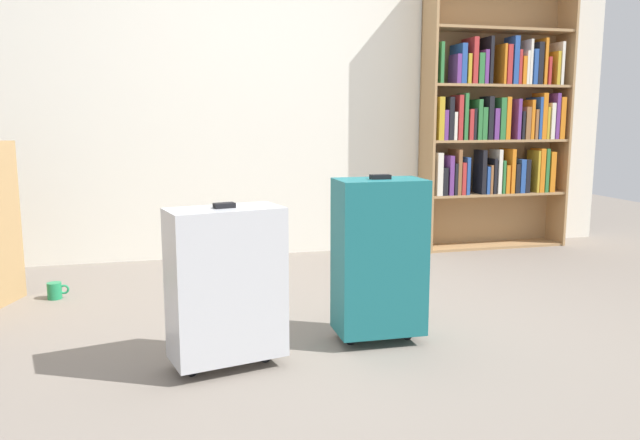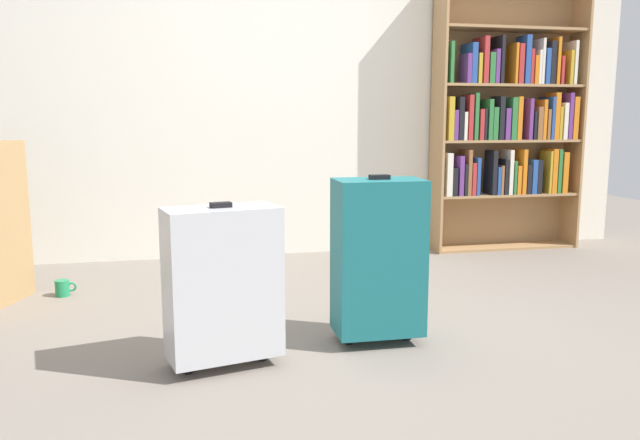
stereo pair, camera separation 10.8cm
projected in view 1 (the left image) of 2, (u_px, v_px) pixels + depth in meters
The scene contains 6 objects.
ground_plane at pixel (354, 341), 2.92m from camera, with size 9.67×9.67×0.00m, color slate.
back_wall at pixel (274, 80), 4.64m from camera, with size 5.53×0.10×2.60m, color silver.
bookshelf at pixel (495, 118), 4.92m from camera, with size 1.18×0.27×2.10m.
mug at pixel (55, 291), 3.60m from camera, with size 0.12×0.08×0.10m.
suitcase_silver at pixel (226, 284), 2.56m from camera, with size 0.50×0.33×0.69m.
suitcase_teal at pixel (379, 256), 2.86m from camera, with size 0.40×0.25×0.78m.
Camera 1 is at (-0.85, -2.67, 1.03)m, focal length 35.31 mm.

